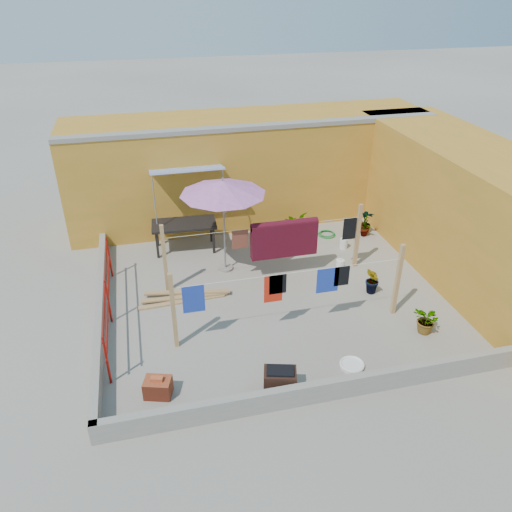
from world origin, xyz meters
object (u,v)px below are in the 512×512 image
object	(u,v)px
white_basin	(352,365)
water_jug_b	(340,265)
patio_umbrella	(223,188)
outdoor_table	(184,226)
plant_back_a	(295,224)
green_hose	(327,234)
brick_stack	(158,387)
brazier	(280,381)
water_jug_a	(344,243)

from	to	relation	value
white_basin	water_jug_b	distance (m)	3.75
patio_umbrella	outdoor_table	size ratio (longest dim) A/B	1.47
white_basin	plant_back_a	size ratio (longest dim) A/B	0.71
water_jug_b	green_hose	size ratio (longest dim) A/B	0.66
brick_stack	green_hose	world-z (taller)	brick_stack
outdoor_table	green_hose	xyz separation A→B (m)	(4.24, -0.13, -0.72)
brazier	water_jug_a	bearing A→B (deg)	56.26
patio_umbrella	brick_stack	size ratio (longest dim) A/B	4.61
outdoor_table	water_jug_b	distance (m)	4.43
brick_stack	water_jug_a	xyz separation A→B (m)	(5.57, 4.54, -0.03)
outdoor_table	white_basin	size ratio (longest dim) A/B	3.61
patio_umbrella	green_hose	world-z (taller)	patio_umbrella
outdoor_table	plant_back_a	distance (m)	3.33
water_jug_a	green_hose	xyz separation A→B (m)	(-0.17, 0.88, -0.12)
green_hose	patio_umbrella	bearing A→B (deg)	-159.75
water_jug_b	brazier	bearing A→B (deg)	-125.58
brick_stack	water_jug_a	size ratio (longest dim) A/B	1.66
water_jug_a	brazier	bearing A→B (deg)	-123.74
water_jug_a	water_jug_b	size ratio (longest dim) A/B	0.99
patio_umbrella	green_hose	xyz separation A→B (m)	(3.34, 1.23, -2.28)
brick_stack	white_basin	xyz separation A→B (m)	(3.83, -0.14, -0.14)
outdoor_table	water_jug_a	size ratio (longest dim) A/B	5.23
outdoor_table	brick_stack	bearing A→B (deg)	-101.83
brazier	green_hose	distance (m)	6.69
outdoor_table	brick_stack	world-z (taller)	outdoor_table
brick_stack	water_jug_b	xyz separation A→B (m)	(5.00, 3.42, -0.03)
outdoor_table	plant_back_a	world-z (taller)	outdoor_table
outdoor_table	plant_back_a	xyz separation A→B (m)	(3.30, 0.16, -0.40)
outdoor_table	water_jug_a	bearing A→B (deg)	-12.89
brick_stack	white_basin	size ratio (longest dim) A/B	1.15
patio_umbrella	white_basin	distance (m)	5.20
brazier	water_jug_b	distance (m)	4.77
patio_umbrella	water_jug_a	distance (m)	4.13
patio_umbrella	brick_stack	bearing A→B (deg)	-116.20
brazier	water_jug_b	world-z (taller)	brazier
patio_umbrella	brazier	world-z (taller)	patio_umbrella
brick_stack	plant_back_a	world-z (taller)	plant_back_a
outdoor_table	water_jug_b	bearing A→B (deg)	-29.00
brick_stack	brazier	bearing A→B (deg)	-11.67
white_basin	green_hose	world-z (taller)	white_basin
outdoor_table	green_hose	distance (m)	4.30
water_jug_b	brick_stack	bearing A→B (deg)	-145.64
outdoor_table	brazier	xyz separation A→B (m)	(1.06, -6.01, -0.49)
patio_umbrella	brick_stack	xyz separation A→B (m)	(-2.06, -4.19, -2.13)
brick_stack	white_basin	world-z (taller)	brick_stack
water_jug_b	plant_back_a	bearing A→B (deg)	103.22
patio_umbrella	green_hose	bearing A→B (deg)	20.25
patio_umbrella	plant_back_a	distance (m)	3.45
patio_umbrella	brazier	bearing A→B (deg)	-87.99
water_jug_a	plant_back_a	world-z (taller)	plant_back_a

